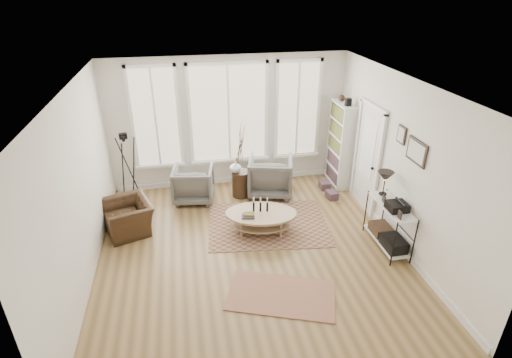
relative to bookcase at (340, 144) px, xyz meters
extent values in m
plane|color=olive|center=(-2.44, -2.23, -0.96)|extent=(5.50, 5.50, 0.00)
plane|color=white|center=(-2.44, -2.23, 1.94)|extent=(5.50, 5.50, 0.00)
cube|color=silver|center=(-2.44, 0.52, 0.49)|extent=(5.20, 0.04, 2.90)
cube|color=silver|center=(-2.44, -4.98, 0.49)|extent=(5.20, 0.04, 2.90)
cube|color=silver|center=(-5.04, -2.23, 0.49)|extent=(0.04, 5.50, 2.90)
cube|color=silver|center=(0.16, -2.23, 0.49)|extent=(0.04, 5.50, 2.90)
cube|color=white|center=(-2.44, 0.51, -0.90)|extent=(5.10, 0.04, 0.12)
cube|color=white|center=(0.15, -2.23, -0.90)|extent=(0.03, 5.40, 0.12)
cube|color=tan|center=(-2.44, 0.50, 0.69)|extent=(1.60, 0.03, 2.10)
cube|color=tan|center=(-3.99, 0.50, 0.69)|extent=(0.90, 0.03, 2.10)
cube|color=tan|center=(-0.89, 0.50, 0.69)|extent=(0.90, 0.03, 2.10)
cube|color=white|center=(-2.44, 0.48, 0.69)|extent=(1.74, 0.06, 2.24)
cube|color=white|center=(-3.99, 0.48, 0.69)|extent=(1.04, 0.06, 2.24)
cube|color=white|center=(-0.89, 0.48, 0.69)|extent=(1.04, 0.06, 2.24)
cube|color=white|center=(-2.44, 0.46, -0.39)|extent=(4.10, 0.12, 0.06)
cube|color=silver|center=(0.14, -1.08, 0.09)|extent=(0.04, 0.88, 2.10)
cube|color=white|center=(0.12, -1.08, 0.34)|extent=(0.01, 0.55, 1.20)
cube|color=white|center=(0.12, -1.57, 0.09)|extent=(0.06, 0.08, 2.18)
cube|color=white|center=(0.12, -0.59, 0.09)|extent=(0.06, 0.08, 2.18)
cube|color=white|center=(0.12, -1.08, 1.18)|extent=(0.06, 1.06, 0.08)
sphere|color=black|center=(0.09, -1.41, 0.04)|extent=(0.06, 0.06, 0.06)
cube|color=white|center=(-0.01, -0.41, -0.01)|extent=(0.30, 0.03, 1.90)
cube|color=white|center=(-0.01, 0.41, -0.01)|extent=(0.30, 0.03, 1.90)
cube|color=white|center=(0.14, 0.00, -0.01)|extent=(0.02, 0.85, 1.90)
cube|color=white|center=(-0.01, 0.00, -0.01)|extent=(0.30, 0.81, 1.90)
cube|color=brown|center=(-0.01, 0.00, -0.01)|extent=(0.24, 0.75, 1.76)
cube|color=black|center=(-0.01, -0.20, 1.02)|extent=(0.12, 0.10, 0.16)
sphere|color=#372415|center=(-0.01, 0.15, 1.01)|extent=(0.14, 0.14, 0.14)
cube|color=white|center=(-0.06, -2.53, -0.84)|extent=(0.37, 1.07, 0.03)
cube|color=white|center=(-0.06, -2.53, -0.14)|extent=(0.37, 1.07, 0.02)
cylinder|color=black|center=(-0.24, -3.06, -0.53)|extent=(0.02, 0.02, 0.85)
cylinder|color=black|center=(0.12, -3.06, -0.53)|extent=(0.02, 0.02, 0.85)
cylinder|color=black|center=(-0.24, -2.00, -0.53)|extent=(0.02, 0.02, 0.85)
cylinder|color=black|center=(0.12, -2.00, -0.53)|extent=(0.02, 0.02, 0.85)
cylinder|color=black|center=(-0.06, -2.18, -0.08)|extent=(0.14, 0.14, 0.02)
cylinder|color=black|center=(-0.06, -2.18, 0.06)|extent=(0.02, 0.02, 0.30)
cone|color=black|center=(-0.06, -2.18, 0.26)|extent=(0.28, 0.28, 0.18)
cube|color=black|center=(-0.06, -2.68, -0.05)|extent=(0.32, 0.30, 0.13)
cube|color=black|center=(-0.06, -2.78, -0.73)|extent=(0.32, 0.45, 0.20)
cube|color=#372415|center=(-0.06, -2.31, -0.75)|extent=(0.32, 0.40, 0.16)
cube|color=black|center=(-0.16, -2.95, -0.04)|extent=(0.02, 0.10, 0.14)
cube|color=black|center=(-0.16, -2.41, -0.05)|extent=(0.02, 0.10, 0.12)
cube|color=black|center=(0.14, -2.63, 0.89)|extent=(0.03, 0.52, 0.38)
cube|color=white|center=(0.13, -2.63, 0.89)|extent=(0.01, 0.44, 0.30)
cube|color=black|center=(0.14, -2.13, 0.99)|extent=(0.03, 0.24, 0.30)
cube|color=white|center=(0.13, -2.13, 0.99)|extent=(0.01, 0.18, 0.24)
cube|color=brown|center=(-1.96, -1.44, -0.95)|extent=(2.45, 1.95, 0.01)
cube|color=brown|center=(-2.18, -3.40, -0.94)|extent=(1.80, 1.38, 0.01)
ellipsoid|color=tan|center=(-2.15, -1.66, -0.77)|extent=(1.24, 0.90, 0.03)
ellipsoid|color=tan|center=(-2.15, -1.66, -0.56)|extent=(1.44, 1.06, 0.04)
cylinder|color=tan|center=(-2.51, -1.87, -0.77)|extent=(0.04, 0.04, 0.37)
cylinder|color=tan|center=(-1.78, -1.87, -0.77)|extent=(0.04, 0.04, 0.37)
cylinder|color=tan|center=(-2.51, -1.45, -0.77)|extent=(0.04, 0.04, 0.37)
cylinder|color=tan|center=(-1.78, -1.45, -0.77)|extent=(0.04, 0.04, 0.37)
cylinder|color=black|center=(-2.27, -1.61, -0.45)|extent=(0.04, 0.04, 0.19)
cylinder|color=black|center=(-2.15, -1.61, -0.45)|extent=(0.04, 0.04, 0.19)
cylinder|color=black|center=(-2.02, -1.61, -0.45)|extent=(0.04, 0.04, 0.19)
cube|color=#2A4728|center=(-2.40, -1.75, -0.51)|extent=(0.23, 0.17, 0.06)
imported|color=slate|center=(-3.31, -0.18, -0.57)|extent=(0.95, 0.97, 0.77)
imported|color=slate|center=(-1.64, -0.21, -0.52)|extent=(1.13, 1.15, 0.87)
cylinder|color=#372415|center=(-2.30, -0.20, -0.66)|extent=(0.39, 0.39, 0.58)
imported|color=silver|center=(-2.41, -0.20, -0.25)|extent=(0.29, 0.29, 0.25)
imported|color=#372415|center=(-4.58, -1.15, -0.66)|extent=(1.13, 1.06, 0.59)
cylinder|color=black|center=(-4.61, -0.06, 0.47)|extent=(0.07, 0.07, 0.07)
cube|color=black|center=(-4.61, -0.06, 0.54)|extent=(0.17, 0.14, 0.11)
cylinder|color=black|center=(-4.61, -0.15, 0.54)|extent=(0.07, 0.09, 0.07)
cube|color=brown|center=(-0.39, -0.24, -0.87)|extent=(0.22, 0.28, 0.18)
cube|color=brown|center=(-0.39, -0.71, -0.87)|extent=(0.24, 0.29, 0.17)
camera|label=1|loc=(-3.42, -7.82, 3.33)|focal=28.00mm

